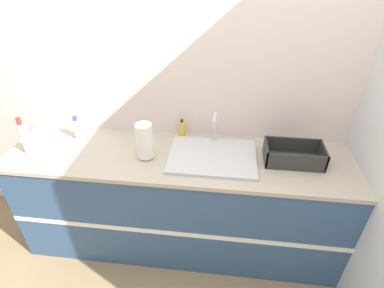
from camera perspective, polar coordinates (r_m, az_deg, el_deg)
The scene contains 9 objects.
ground_plane at distance 2.52m, azimuth -3.01°, elevation -22.84°, with size 12.00×12.00×0.00m, color #937A56.
wall_back at distance 2.16m, azimuth -1.29°, elevation 11.94°, with size 4.78×0.06×2.60m.
counter_cabinet at distance 2.36m, azimuth -2.14°, elevation -10.85°, with size 2.41×0.62×0.89m.
sink at distance 2.05m, azimuth 3.90°, elevation -2.14°, with size 0.59×0.43×0.25m.
paper_towel_roll at distance 2.00m, azimuth -9.00°, elevation 0.56°, with size 0.11×0.11×0.26m.
dish_rack at distance 2.10m, azimuth 18.76°, elevation -2.16°, with size 0.38×0.21×0.12m.
bottle_clear at distance 2.37m, azimuth -21.00°, elevation 2.78°, with size 0.06×0.06×0.18m.
bottle_white_spray at distance 2.33m, azimuth -29.23°, elevation 1.09°, with size 0.06×0.06×0.27m.
soap_dispenser at distance 2.25m, azimuth -1.92°, elevation 2.92°, with size 0.04×0.04×0.14m.
Camera 1 is at (0.29, -1.35, 2.11)m, focal length 28.00 mm.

